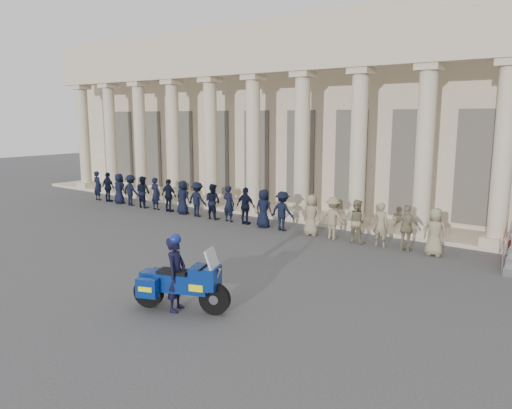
# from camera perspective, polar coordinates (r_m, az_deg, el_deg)

# --- Properties ---
(ground) EXTENTS (90.00, 90.00, 0.00)m
(ground) POSITION_cam_1_polar(r_m,az_deg,el_deg) (14.81, -7.32, -7.59)
(ground) COLOR #424244
(ground) RESTS_ON ground
(building) EXTENTS (40.00, 12.50, 9.00)m
(building) POSITION_cam_1_polar(r_m,az_deg,el_deg) (26.68, 15.56, 9.81)
(building) COLOR #C2AF91
(building) RESTS_ON ground
(officer_rank) EXTENTS (18.67, 0.59, 1.57)m
(officer_rank) POSITION_cam_1_polar(r_m,az_deg,el_deg) (21.47, -3.52, 0.15)
(officer_rank) COLOR black
(officer_rank) RESTS_ON ground
(motorcycle) EXTENTS (2.29, 1.38, 1.54)m
(motorcycle) POSITION_cam_1_polar(r_m,az_deg,el_deg) (11.79, -8.50, -8.88)
(motorcycle) COLOR black
(motorcycle) RESTS_ON ground
(rider) EXTENTS (0.62, 0.75, 1.84)m
(rider) POSITION_cam_1_polar(r_m,az_deg,el_deg) (11.77, -9.13, -7.67)
(rider) COLOR black
(rider) RESTS_ON ground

